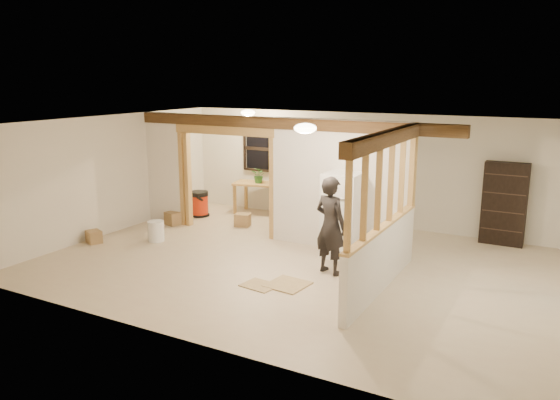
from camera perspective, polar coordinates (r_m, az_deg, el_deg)
The scene contains 28 objects.
floor at distance 9.78m, azimuth 2.21°, elevation -6.83°, with size 9.00×6.50×0.01m, color #C5B493.
ceiling at distance 9.25m, azimuth 2.34°, elevation 7.95°, with size 9.00×6.50×0.01m, color white.
wall_back at distance 12.38m, azimuth 8.97°, elevation 3.20°, with size 9.00×0.01×2.50m, color beige.
wall_front at distance 6.77m, azimuth -10.07°, elevation -4.83°, with size 9.00×0.01×2.50m, color beige.
wall_left at distance 12.08m, azimuth -17.25°, elevation 2.54°, with size 0.01×6.50×2.50m, color beige.
partition_left_stub at distance 12.64m, azimuth -11.94°, elevation 3.27°, with size 0.90×0.12×2.50m, color silver.
partition_center at distance 10.42m, azimuth 6.19°, elevation 1.50°, with size 2.80×0.12×2.50m, color silver.
doorway_frame at distance 11.67m, azimuth -5.71°, elevation 1.97°, with size 2.46×0.14×2.20m, color tan.
header_beam_back at distance 10.78m, azimuth 0.37°, elevation 8.01°, with size 7.00×0.18×0.22m, color #52371C.
header_beam_right at distance 8.29m, azimuth 11.11°, elevation 6.34°, with size 0.18×3.30×0.22m, color #52371C.
pony_wall at distance 8.70m, azimuth 10.58°, elevation -6.06°, with size 0.12×3.20×1.00m, color silver.
stud_partition at distance 8.40m, azimuth 10.90°, elevation 1.46°, with size 0.14×3.20×1.32m, color tan.
window_back at distance 13.35m, azimuth -1.70°, elevation 5.34°, with size 1.12×0.10×1.10m, color black.
ceiling_dome_main at distance 8.67m, azimuth 2.66°, elevation 7.50°, with size 0.36×0.36×0.16m, color #FFEABF.
ceiling_dome_util at distance 12.47m, azimuth -3.37°, elevation 9.09°, with size 0.32×0.32×0.14m, color #FFEABF.
hanging_bulb at distance 11.64m, azimuth -3.07°, elevation 7.35°, with size 0.07×0.07×0.07m, color #FFD88C.
refrigerator at distance 10.10m, azimuth 6.54°, elevation -1.58°, with size 0.65×0.63×1.57m, color silver.
woman at distance 9.19m, azimuth 5.30°, elevation -2.65°, with size 0.61×0.40×1.68m, color black.
work_table at distance 13.23m, azimuth -2.08°, elevation 0.17°, with size 1.24×0.62×0.78m, color tan.
potted_plant at distance 13.05m, azimuth -2.20°, elevation 2.59°, with size 0.34×0.29×0.38m, color #295F22.
shop_vac at distance 13.19m, azimuth -8.42°, elevation -0.37°, with size 0.47×0.47×0.61m, color #B2240A.
bookshelf at distance 11.62m, azimuth 22.38°, elevation -0.37°, with size 0.83×0.28×1.65m, color black.
bucket at distance 11.38m, azimuth -12.82°, elevation -3.19°, with size 0.33×0.33×0.42m, color white.
box_util_a at distance 12.24m, azimuth -3.93°, elevation -2.09°, with size 0.33×0.28×0.28m, color #977549.
box_util_b at distance 12.58m, azimuth -11.06°, elevation -1.88°, with size 0.31×0.31×0.29m, color #977549.
box_front at distance 11.63m, azimuth -18.86°, elevation -3.65°, with size 0.31×0.25×0.25m, color #977549.
floor_panel_near at distance 8.87m, azimuth 0.80°, elevation -8.82°, with size 0.61×0.61×0.02m, color tan.
floor_panel_far at distance 8.85m, azimuth -2.16°, elevation -8.90°, with size 0.54×0.43×0.02m, color tan.
Camera 1 is at (4.07, -8.27, 3.27)m, focal length 35.00 mm.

